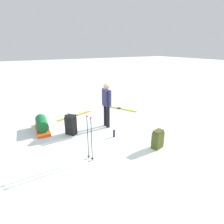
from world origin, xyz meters
The scene contains 9 objects.
ground_plane centered at (0.00, 0.00, 0.00)m, with size 80.00×80.00×0.00m, color white.
skier_standing centered at (0.38, 0.01, 0.95)m, with size 0.57×0.22×1.70m.
ski_pair_near centered at (2.12, 0.69, 0.01)m, with size 0.67×1.77×0.05m.
ski_pair_far centered at (2.03, -1.58, 0.01)m, with size 1.79×1.06×0.05m.
backpack_large_dark centered at (0.40, 1.44, 0.35)m, with size 0.43×0.39×0.72m.
backpack_bright centered at (-1.87, -0.53, 0.28)m, with size 0.31×0.40×0.58m.
ski_poles_planted_near centered at (-1.43, 1.52, 0.71)m, with size 0.22×0.11×1.27m.
gear_sled centered at (1.24, 2.27, 0.22)m, with size 1.40×0.59×0.49m.
thermos_bottle centered at (-0.56, 0.24, 0.13)m, with size 0.07×0.07×0.26m, color black.
Camera 1 is at (-5.74, 3.34, 2.98)m, focal length 30.95 mm.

